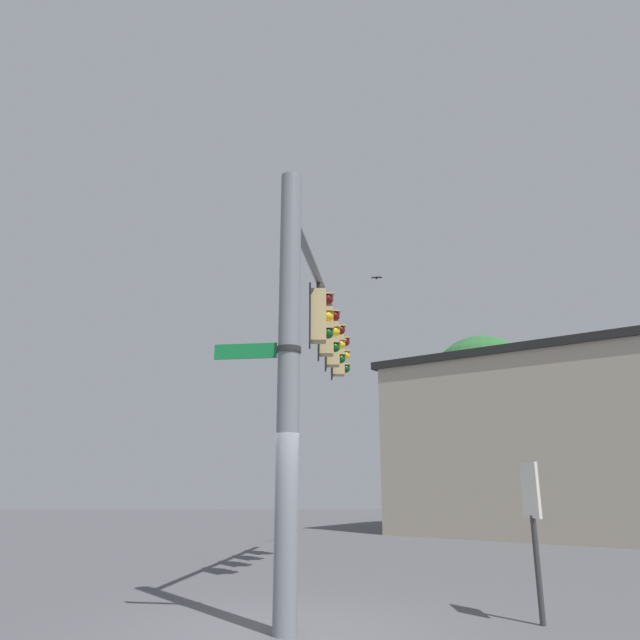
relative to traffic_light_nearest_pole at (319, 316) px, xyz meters
name	(u,v)px	position (x,y,z in m)	size (l,w,h in m)	color
ground_plane	(285,636)	(2.93, -0.50, -5.04)	(80.00, 80.00, 0.00)	#4C4C51
signal_pole	(288,381)	(2.93, -0.50, -1.82)	(0.31, 0.31, 6.44)	slate
mast_arm	(324,293)	(-0.87, 0.12, 0.78)	(0.15, 0.15, 7.69)	slate
traffic_light_nearest_pole	(319,316)	(0.00, 0.00, 0.00)	(0.54, 0.49, 1.31)	black
traffic_light_mid_inner	(327,331)	(-1.19, 0.19, 0.00)	(0.54, 0.49, 1.31)	black
traffic_light_mid_outer	(334,344)	(-2.38, 0.39, 0.00)	(0.54, 0.49, 1.31)	black
traffic_light_arm_end	(339,355)	(-3.57, 0.58, 0.00)	(0.54, 0.49, 1.31)	black
street_name_sign	(272,350)	(2.89, -0.74, -1.37)	(0.37, 1.26, 0.22)	#147238
bird_flying	(377,278)	(-5.51, 1.85, 2.83)	(0.20, 0.35, 0.07)	black
storefront_building	(574,442)	(-10.30, 9.50, -1.71)	(12.70, 14.29, 6.64)	#A89E89
tree_by_storefront	(484,389)	(-15.05, 7.78, 0.96)	(4.92, 4.92, 8.47)	#4C3823
historical_marker	(533,515)	(2.46, 2.96, -3.64)	(0.60, 0.08, 2.13)	#333333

